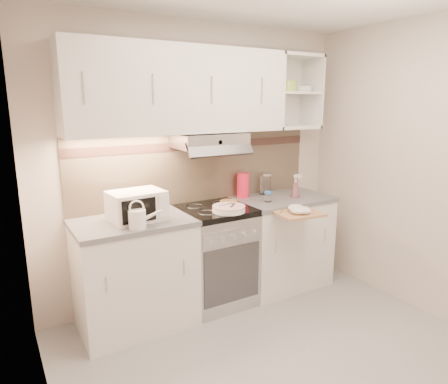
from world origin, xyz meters
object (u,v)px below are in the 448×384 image
at_px(cutting_board, 297,213).
at_px(spray_bottle, 295,188).
at_px(glass_jar, 265,184).
at_px(pink_pitcher, 243,185).
at_px(microwave, 137,206).
at_px(electric_range, 215,255).
at_px(watering_can, 138,218).
at_px(plate_stack, 229,209).

bearing_deg(cutting_board, spray_bottle, 58.84).
bearing_deg(glass_jar, pink_pitcher, 178.17).
xyz_separation_m(microwave, pink_pitcher, (1.14, 0.22, 0.00)).
bearing_deg(electric_range, watering_can, -163.89).
distance_m(pink_pitcher, cutting_board, 0.66).
relative_size(glass_jar, spray_bottle, 0.88).
bearing_deg(pink_pitcher, watering_can, -179.93).
height_order(electric_range, spray_bottle, spray_bottle).
distance_m(microwave, pink_pitcher, 1.16).
distance_m(glass_jar, spray_bottle, 0.31).
bearing_deg(electric_range, cutting_board, -36.66).
distance_m(electric_range, pink_pitcher, 0.74).
height_order(watering_can, cutting_board, watering_can).
height_order(electric_range, plate_stack, plate_stack).
bearing_deg(microwave, pink_pitcher, 6.14).
bearing_deg(pink_pitcher, plate_stack, -155.39).
bearing_deg(watering_can, microwave, 93.26).
distance_m(electric_range, glass_jar, 0.91).
distance_m(electric_range, cutting_board, 0.83).
distance_m(microwave, watering_can, 0.22).
bearing_deg(spray_bottle, plate_stack, 179.58).
bearing_deg(spray_bottle, pink_pitcher, 140.23).
relative_size(microwave, plate_stack, 1.55).
height_order(plate_stack, glass_jar, glass_jar).
bearing_deg(watering_can, pink_pitcher, 38.72).
distance_m(plate_stack, glass_jar, 0.76).
relative_size(pink_pitcher, cutting_board, 0.63).
height_order(electric_range, microwave, microwave).
relative_size(pink_pitcher, spray_bottle, 0.99).
height_order(watering_can, spray_bottle, spray_bottle).
distance_m(electric_range, microwave, 0.91).
bearing_deg(glass_jar, microwave, -171.54).
distance_m(watering_can, plate_stack, 0.81).
relative_size(microwave, watering_can, 1.77).
distance_m(spray_bottle, cutting_board, 0.47).
relative_size(microwave, glass_jar, 2.05).
height_order(electric_range, glass_jar, glass_jar).
bearing_deg(plate_stack, microwave, 167.75).
relative_size(pink_pitcher, glass_jar, 1.12).
relative_size(spray_bottle, cutting_board, 0.64).
relative_size(microwave, spray_bottle, 1.80).
xyz_separation_m(pink_pitcher, cutting_board, (0.15, -0.63, -0.15)).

